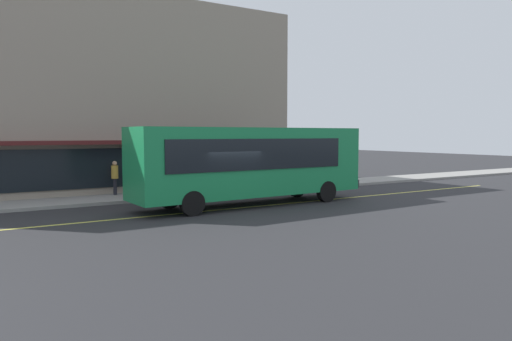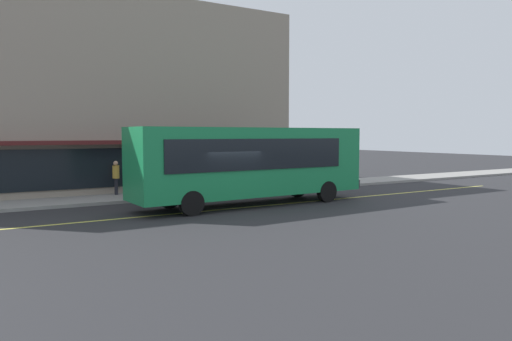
{
  "view_description": "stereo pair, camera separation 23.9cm",
  "coord_description": "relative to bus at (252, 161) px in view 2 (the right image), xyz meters",
  "views": [
    {
      "loc": [
        -9.51,
        -17.9,
        3.21
      ],
      "look_at": [
        1.56,
        0.07,
        1.6
      ],
      "focal_mm": 33.43,
      "sensor_mm": 36.0,
      "label": 1
    },
    {
      "loc": [
        -9.31,
        -18.02,
        3.21
      ],
      "look_at": [
        1.56,
        0.07,
        1.6
      ],
      "focal_mm": 33.43,
      "sensor_mm": 36.0,
      "label": 2
    }
  ],
  "objects": [
    {
      "name": "sidewalk",
      "position": [
        -1.6,
        4.83,
        -1.91
      ],
      "size": [
        80.0,
        2.86,
        0.15
      ],
      "primitive_type": "cube",
      "color": "gray",
      "rests_on": "ground"
    },
    {
      "name": "pedestrian_by_curb",
      "position": [
        0.24,
        4.3,
        -0.79
      ],
      "size": [
        0.34,
        0.34,
        1.74
      ],
      "color": "black",
      "rests_on": "sidewalk"
    },
    {
      "name": "pedestrian_waiting",
      "position": [
        5.54,
        5.69,
        -0.87
      ],
      "size": [
        0.34,
        0.34,
        1.61
      ],
      "color": "black",
      "rests_on": "sidewalk"
    },
    {
      "name": "bus",
      "position": [
        0.0,
        0.0,
        0.0
      ],
      "size": [
        11.21,
        2.92,
        3.5
      ],
      "color": "#197F47",
      "rests_on": "ground"
    },
    {
      "name": "ground",
      "position": [
        -1.6,
        -0.47,
        -1.99
      ],
      "size": [
        120.0,
        120.0,
        0.0
      ],
      "primitive_type": "plane",
      "color": "#28282B"
    },
    {
      "name": "storefront_building",
      "position": [
        -5.02,
        10.87,
        3.31
      ],
      "size": [
        22.8,
        9.83,
        10.61
      ],
      "color": "gray",
      "rests_on": "ground"
    },
    {
      "name": "lane_centre_stripe",
      "position": [
        -1.6,
        -0.47,
        -1.98
      ],
      "size": [
        36.0,
        0.16,
        0.01
      ],
      "primitive_type": "cube",
      "color": "#D8D14C",
      "rests_on": "ground"
    },
    {
      "name": "pedestrian_at_corner",
      "position": [
        -4.62,
        5.77,
        -0.81
      ],
      "size": [
        0.34,
        0.34,
        1.71
      ],
      "color": "black",
      "rests_on": "sidewalk"
    }
  ]
}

